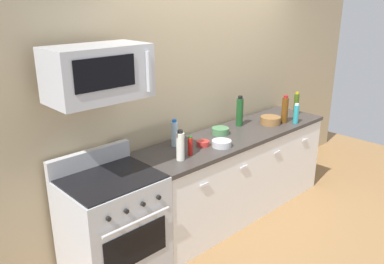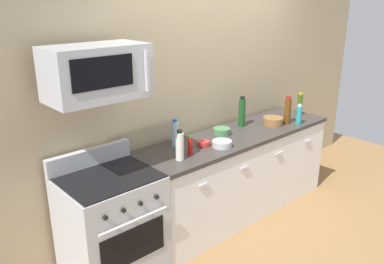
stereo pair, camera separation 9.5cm
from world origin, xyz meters
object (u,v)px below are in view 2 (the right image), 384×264
at_px(bottle_wine_amber, 288,111).
at_px(bottle_water_clear, 175,133).
at_px(microwave, 97,72).
at_px(bottle_vinegar_white, 180,146).
at_px(bottle_hot_sauce_red, 190,146).
at_px(bottle_wine_green, 242,112).
at_px(range_oven, 112,226).
at_px(bottle_olive_oil, 300,105).
at_px(bottle_dish_soap, 299,115).
at_px(bowl_red_small, 203,143).
at_px(bowl_green_glaze, 222,131).
at_px(bowl_wooden_salad, 273,121).
at_px(bowl_steel_prep, 222,144).

height_order(bottle_wine_amber, bottle_water_clear, bottle_wine_amber).
bearing_deg(microwave, bottle_vinegar_white, -14.51).
xyz_separation_m(bottle_hot_sauce_red, bottle_vinegar_white, (-0.14, -0.02, 0.04)).
bearing_deg(bottle_wine_green, bottle_vinegar_white, -166.45).
bearing_deg(bottle_hot_sauce_red, bottle_wine_amber, -1.28).
distance_m(range_oven, bottle_olive_oil, 2.67).
height_order(bottle_wine_amber, bottle_dish_soap, bottle_wine_amber).
height_order(bottle_olive_oil, bowl_red_small, bottle_olive_oil).
bearing_deg(bottle_olive_oil, bowl_red_small, 179.00).
relative_size(bottle_wine_amber, bottle_hot_sauce_red, 1.74).
bearing_deg(bottle_water_clear, microwave, -171.57).
height_order(microwave, bottle_wine_green, microwave).
bearing_deg(bowl_green_glaze, bottle_wine_green, 7.82).
xyz_separation_m(bottle_olive_oil, bowl_red_small, (-1.56, 0.03, -0.11)).
bearing_deg(bottle_olive_oil, bowl_wooden_salad, -178.50).
bearing_deg(bottle_wine_green, bottle_olive_oil, -12.94).
bearing_deg(bottle_hot_sauce_red, bowl_green_glaze, 17.82).
xyz_separation_m(bottle_water_clear, bowl_wooden_salad, (1.23, -0.23, -0.08)).
xyz_separation_m(bottle_water_clear, bottle_olive_oil, (1.76, -0.21, 0.01)).
xyz_separation_m(microwave, bottle_vinegar_white, (0.65, -0.17, -0.70)).
bearing_deg(bottle_wine_amber, bowl_wooden_salad, 154.20).
bearing_deg(bowl_wooden_salad, bowl_green_glaze, 166.81).
relative_size(bottle_dish_soap, bottle_vinegar_white, 0.84).
bearing_deg(bottle_vinegar_white, bowl_steel_prep, -3.44).
xyz_separation_m(microwave, bowl_green_glaze, (1.41, 0.05, -0.79)).
bearing_deg(microwave, bottle_water_clear, 8.43).
height_order(bottle_hot_sauce_red, bottle_dish_soap, bottle_dish_soap).
height_order(bottle_wine_green, bowl_wooden_salad, bottle_wine_green).
height_order(bowl_green_glaze, bowl_steel_prep, bowl_green_glaze).
bearing_deg(bowl_green_glaze, range_oven, -176.06).
bearing_deg(bowl_steel_prep, bottle_wine_green, 25.85).
bearing_deg(bottle_hot_sauce_red, bottle_water_clear, 79.72).
xyz_separation_m(bottle_vinegar_white, bowl_wooden_salad, (1.42, 0.07, -0.09)).
height_order(bottle_wine_amber, bottle_wine_green, bottle_wine_green).
height_order(bottle_wine_amber, bowl_wooden_salad, bottle_wine_amber).
height_order(bottle_olive_oil, bowl_steel_prep, bottle_olive_oil).
xyz_separation_m(bowl_green_glaze, bowl_wooden_salad, (0.66, -0.15, 0.01)).
bearing_deg(bottle_hot_sauce_red, bottle_wine_green, 14.21).
height_order(bottle_wine_amber, bowl_green_glaze, bottle_wine_amber).
bearing_deg(bottle_wine_green, bottle_hot_sauce_red, -165.79).
distance_m(bottle_water_clear, bowl_wooden_salad, 1.25).
distance_m(bottle_hot_sauce_red, bowl_green_glaze, 0.65).
relative_size(bottle_wine_green, bowl_red_small, 2.74).
distance_m(bottle_vinegar_white, bowl_green_glaze, 0.79).
distance_m(bottle_wine_amber, bottle_vinegar_white, 1.57).
height_order(range_oven, bowl_green_glaze, range_oven).
height_order(bottle_water_clear, bottle_olive_oil, bottle_olive_oil).
height_order(bottle_wine_green, bottle_olive_oil, bottle_wine_green).
relative_size(bottle_wine_green, bowl_steel_prep, 1.79).
relative_size(bottle_water_clear, bottle_vinegar_white, 0.96).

